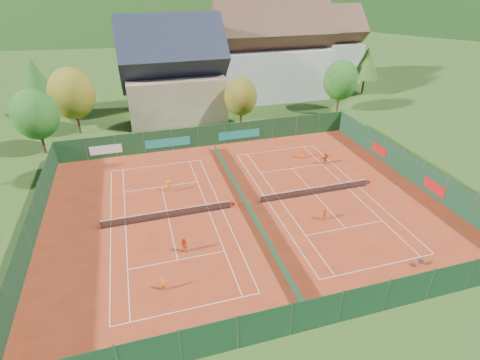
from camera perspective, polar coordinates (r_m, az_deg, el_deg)
name	(u,v)px	position (r m, az deg, el deg)	size (l,w,h in m)	color
ground	(245,206)	(39.16, 0.83, -3.96)	(600.00, 600.00, 0.00)	#2A4C17
clay_pad	(245,206)	(39.14, 0.83, -3.93)	(40.00, 32.00, 0.01)	#9F3217
court_markings_left	(168,218)	(37.94, -10.86, -5.72)	(11.03, 23.83, 0.00)	white
court_markings_right	(315,194)	(41.86, 11.36, -2.14)	(11.03, 23.83, 0.00)	white
tennis_net_left	(170,214)	(37.67, -10.69, -5.07)	(13.30, 0.10, 1.02)	#59595B
tennis_net_right	(317,190)	(41.67, 11.62, -1.53)	(13.30, 0.10, 1.02)	#59595B
court_divider	(245,202)	(38.87, 0.83, -3.32)	(0.03, 28.80, 1.00)	#153B24
fence_north	(208,136)	(52.12, -4.86, 6.69)	(40.00, 0.10, 3.00)	#153B1C
fence_south	(316,314)	(26.97, 11.52, -19.31)	(40.00, 0.04, 3.00)	#153B1F
fence_west	(32,226)	(38.46, -29.15, -6.20)	(0.04, 32.00, 3.00)	#153A1F
fence_east	(410,168)	(47.59, 24.51, 1.70)	(0.09, 32.00, 3.00)	#133620
chalet	(173,76)	(63.35, -10.17, 15.39)	(16.20, 12.00, 16.00)	#C3AD89
hotel_block_a	(271,57)	(73.35, 4.73, 18.22)	(21.60, 11.00, 17.25)	silver
hotel_block_b	(319,49)	(86.36, 11.95, 18.91)	(17.28, 10.00, 15.50)	silver
tree_west_front	(35,114)	(55.06, -28.77, 8.76)	(5.72, 5.72, 8.69)	#402717
tree_west_mid	(72,94)	(59.82, -24.26, 11.93)	(6.44, 6.44, 9.78)	#462819
tree_west_back	(34,78)	(68.35, -28.83, 13.44)	(5.60, 5.60, 10.00)	#4C361B
tree_center	(241,97)	(57.98, 0.11, 12.58)	(5.01, 5.01, 7.60)	#4C2F1B
tree_east_front	(341,80)	(66.69, 15.09, 14.46)	(5.72, 5.72, 8.69)	#483019
tree_east_mid	(367,62)	(78.42, 18.74, 16.60)	(5.04, 5.04, 9.00)	#4D2B1B
tree_east_back	(310,53)	(81.04, 10.65, 18.46)	(7.15, 7.15, 10.86)	#4B341B
mountain_backdrop	(186,70)	(274.34, -8.29, 16.26)	(820.00, 530.00, 242.00)	black
ball_hopper	(421,261)	(34.85, 25.83, -11.10)	(0.34, 0.34, 0.80)	slate
loose_ball_0	(173,241)	(34.89, -10.21, -9.15)	(0.07, 0.07, 0.07)	#CCD833
loose_ball_1	(372,263)	(33.99, 19.49, -11.86)	(0.07, 0.07, 0.07)	#CCD833
player_left_near	(163,284)	(30.10, -11.62, -15.33)	(0.45, 0.30, 1.25)	orange
player_left_mid	(184,246)	(33.02, -8.47, -9.88)	(0.76, 0.59, 1.56)	#DF4613
player_left_far	(169,186)	(41.87, -10.76, -0.91)	(0.95, 0.55, 1.48)	orange
player_right_near	(324,214)	(37.59, 12.73, -5.14)	(0.76, 0.32, 1.29)	#F95A16
player_right_far_a	(303,153)	(49.29, 9.54, 4.07)	(0.73, 0.48, 1.50)	#EC5A15
player_right_far_b	(325,158)	(48.34, 12.86, 3.24)	(1.46, 0.46, 1.57)	#D25412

